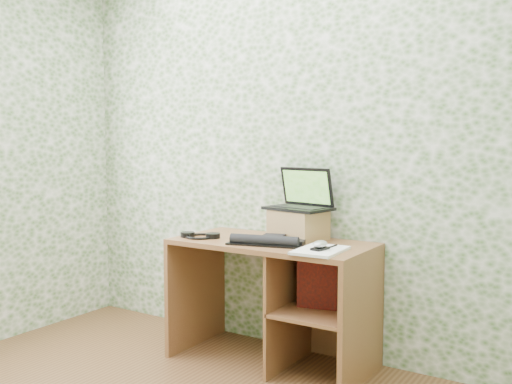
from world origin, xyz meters
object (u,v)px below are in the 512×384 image
Objects in this scene: desk at (285,286)px; keyboard at (269,241)px; riser at (298,225)px; laptop at (302,200)px; notepad at (320,250)px.

keyboard is (-0.04, -0.13, 0.29)m from desk.
desk is at bearing 60.26° from keyboard.
laptop reaches higher than riser.
riser reaches higher than notepad.
riser is at bearing 78.52° from desk.
riser is 0.42m from notepad.
desk is 0.46m from notepad.
desk is at bearing -87.57° from laptop.
notepad is at bearing -44.71° from riser.
keyboard is (-0.06, -0.29, -0.22)m from laptop.
riser is 0.16m from laptop.
notepad is at bearing -21.03° from keyboard.
desk is 0.32m from keyboard.
keyboard is 0.36m from notepad.
notepad is (0.29, -0.33, -0.23)m from laptop.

